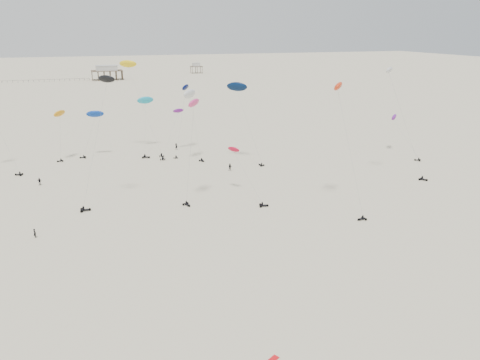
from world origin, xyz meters
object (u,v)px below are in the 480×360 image
object	(u,v)px
pavilion_small	(196,69)
pavilion_main	(107,74)
rig_2	(192,124)
rig_0	(402,110)
spectator_0	(35,237)

from	to	relation	value
pavilion_small	pavilion_main	bearing A→B (deg)	-156.80
pavilion_main	rig_2	bearing A→B (deg)	-89.16
rig_0	spectator_0	size ratio (longest dim) A/B	13.84
rig_2	spectator_0	xyz separation A→B (m)	(-30.16, -9.90, -15.92)
rig_0	rig_2	bearing A→B (deg)	-25.91
pavilion_small	rig_2	size ratio (longest dim) A/B	0.43
rig_0	rig_2	size ratio (longest dim) A/B	1.24
pavilion_main	pavilion_small	distance (m)	76.16
rig_2	spectator_0	distance (m)	35.51
rig_2	pavilion_main	bearing A→B (deg)	-111.50
rig_0	rig_2	world-z (taller)	rig_0
rig_0	spectator_0	distance (m)	83.00
rig_0	rig_2	xyz separation A→B (m)	(-50.52, -1.63, 0.19)
rig_0	spectator_0	bearing A→B (deg)	-19.63
rig_0	rig_2	distance (m)	50.54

